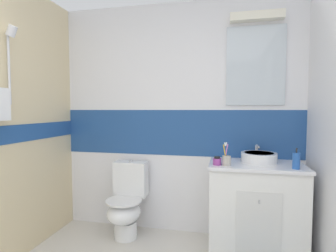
# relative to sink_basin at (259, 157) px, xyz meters

# --- Properties ---
(wall_back_tiled) EXTENTS (3.20, 0.20, 2.50)m
(wall_back_tiled) POSITION_rel_sink_basin_xyz_m (-0.81, 0.26, 0.36)
(wall_back_tiled) COLOR white
(wall_back_tiled) RESTS_ON ground_plane
(vanity_cabinet) EXTENTS (0.86, 0.53, 0.85)m
(vanity_cabinet) POSITION_rel_sink_basin_xyz_m (-0.03, -0.04, -0.48)
(vanity_cabinet) COLOR white
(vanity_cabinet) RESTS_ON ground_plane
(sink_basin) EXTENTS (0.33, 0.37, 0.15)m
(sink_basin) POSITION_rel_sink_basin_xyz_m (0.00, 0.00, 0.00)
(sink_basin) COLOR white
(sink_basin) RESTS_ON vanity_cabinet
(toilet) EXTENTS (0.37, 0.50, 0.80)m
(toilet) POSITION_rel_sink_basin_xyz_m (-1.33, -0.03, -0.53)
(toilet) COLOR white
(toilet) RESTS_ON ground_plane
(toothbrush_cup) EXTENTS (0.08, 0.08, 0.21)m
(toothbrush_cup) POSITION_rel_sink_basin_xyz_m (-0.30, -0.19, 0.00)
(toothbrush_cup) COLOR #B2ADA3
(toothbrush_cup) RESTS_ON vanity_cabinet
(soap_dispenser) EXTENTS (0.06, 0.06, 0.18)m
(soap_dispenser) POSITION_rel_sink_basin_xyz_m (0.28, -0.21, 0.02)
(soap_dispenser) COLOR #2659B2
(soap_dispenser) RESTS_ON vanity_cabinet
(hair_gel_jar) EXTENTS (0.08, 0.08, 0.08)m
(hair_gel_jar) POSITION_rel_sink_basin_xyz_m (-0.39, -0.19, -0.02)
(hair_gel_jar) COLOR #993F99
(hair_gel_jar) RESTS_ON vanity_cabinet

